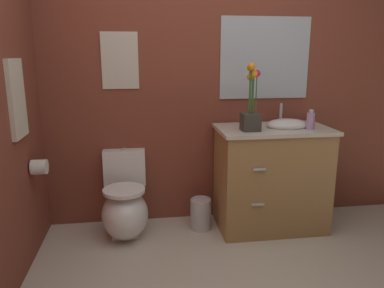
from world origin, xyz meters
name	(u,v)px	position (x,y,z in m)	size (l,w,h in m)	color
wall_back	(226,81)	(0.20, 1.62, 1.25)	(4.28, 0.05, 2.50)	brown
toilet	(125,207)	(-0.71, 1.32, 0.24)	(0.38, 0.59, 0.69)	white
vanity_cabinet	(271,177)	(0.54, 1.29, 0.46)	(0.94, 0.56, 1.07)	#9E7242
flower_vase	(251,108)	(0.31, 1.20, 1.07)	(0.14, 0.14, 0.53)	#38332D
soap_bottle	(311,121)	(0.80, 1.17, 0.96)	(0.06, 0.06, 0.16)	#B28CBF
trash_bin	(201,214)	(-0.06, 1.33, 0.14)	(0.18, 0.18, 0.27)	#B7B7BC
wall_poster	(120,61)	(-0.71, 1.59, 1.43)	(0.30, 0.01, 0.46)	beige
wall_mirror	(265,58)	(0.54, 1.59, 1.45)	(0.80, 0.01, 0.70)	#B2BCC6
hanging_towel	(17,99)	(-1.36, 0.96, 1.20)	(0.03, 0.28, 0.52)	beige
toilet_paper_roll	(39,167)	(-1.31, 1.12, 0.68)	(0.11, 0.11, 0.11)	white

